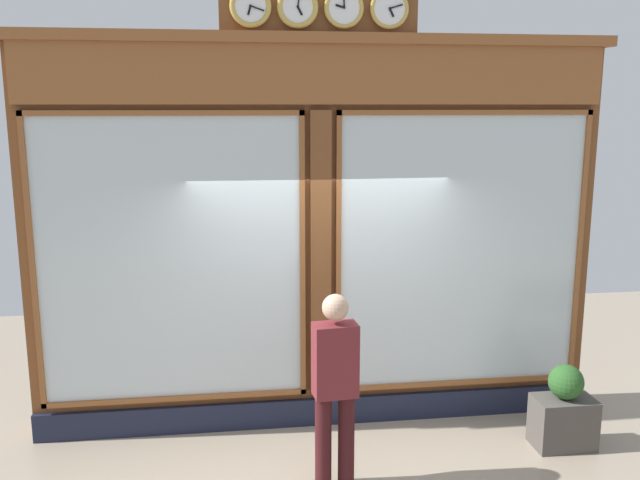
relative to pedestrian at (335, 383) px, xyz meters
name	(u,v)px	position (x,y,z in m)	size (l,w,h in m)	color
shop_facade	(318,234)	(-0.03, -1.29, 1.01)	(5.69, 0.42, 4.33)	brown
pedestrian	(335,383)	(0.00, 0.00, 0.00)	(0.38, 0.25, 1.69)	#3A1316
planter_box	(563,422)	(-2.25, -0.38, -0.69)	(0.56, 0.36, 0.48)	#4C4742
planter_shrub	(566,382)	(-2.25, -0.38, -0.28)	(0.33, 0.33, 0.33)	#285623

